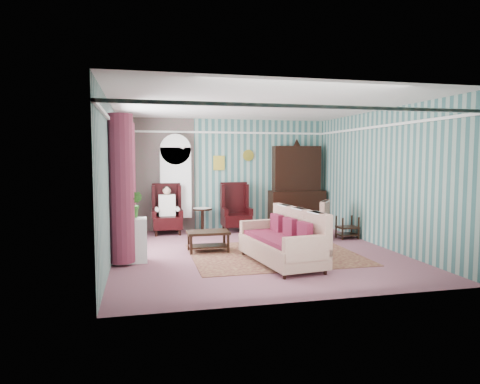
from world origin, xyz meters
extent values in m
plane|color=#8B515F|center=(0.00, 0.00, 0.00)|extent=(6.00, 6.00, 0.00)
cube|color=#396866|center=(0.00, 3.00, 1.45)|extent=(5.50, 0.02, 2.90)
cube|color=#396866|center=(0.00, -3.00, 1.45)|extent=(5.50, 0.02, 2.90)
cube|color=#396866|center=(-2.75, 0.00, 1.45)|extent=(0.02, 6.00, 2.90)
cube|color=#396866|center=(2.75, 0.00, 1.45)|extent=(0.02, 6.00, 2.90)
cube|color=white|center=(0.00, 0.00, 2.90)|extent=(5.50, 6.00, 0.02)
cube|color=#854456|center=(-1.80, 2.99, 1.45)|extent=(1.90, 0.01, 2.90)
cube|color=white|center=(0.00, 0.00, 2.55)|extent=(5.50, 6.00, 0.05)
cube|color=white|center=(-2.72, 0.60, 1.55)|extent=(0.04, 1.50, 1.90)
cylinder|color=maroon|center=(-2.55, -0.45, 1.35)|extent=(0.44, 0.44, 2.60)
cylinder|color=maroon|center=(-2.55, 1.65, 1.35)|extent=(0.44, 0.44, 2.60)
cube|color=#B0912F|center=(-0.20, 2.97, 1.75)|extent=(0.30, 0.03, 0.38)
cube|color=silver|center=(-1.35, 2.84, 1.12)|extent=(0.80, 0.28, 2.24)
cube|color=black|center=(1.90, 2.72, 1.18)|extent=(1.50, 0.56, 2.36)
cube|color=black|center=(-1.60, 2.45, 0.62)|extent=(0.76, 0.80, 1.25)
cube|color=black|center=(0.15, 2.45, 0.62)|extent=(0.76, 0.80, 1.25)
cylinder|color=black|center=(-0.70, 2.60, 0.30)|extent=(0.50, 0.50, 0.60)
cube|color=black|center=(2.47, 0.90, 0.27)|extent=(0.45, 0.38, 0.54)
cube|color=silver|center=(-2.40, -0.30, 0.40)|extent=(0.55, 0.35, 0.80)
cube|color=#471C17|center=(0.30, -0.30, 0.01)|extent=(3.20, 2.60, 0.01)
cube|color=beige|center=(0.20, -1.03, 0.50)|extent=(1.36, 2.12, 1.00)
cube|color=#B5AE8C|center=(1.69, 1.09, 0.46)|extent=(1.11, 1.09, 0.93)
cube|color=black|center=(-0.92, 0.24, 0.21)|extent=(0.84, 0.51, 0.42)
imported|color=#1E4B17|center=(-2.44, -0.39, 1.00)|extent=(0.44, 0.41, 0.40)
imported|color=#234716|center=(-2.33, -0.17, 1.04)|extent=(0.31, 0.27, 0.48)
imported|color=#1A531E|center=(-2.45, -0.23, 1.02)|extent=(0.31, 0.31, 0.43)
camera|label=1|loc=(-2.20, -8.17, 1.90)|focal=32.00mm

